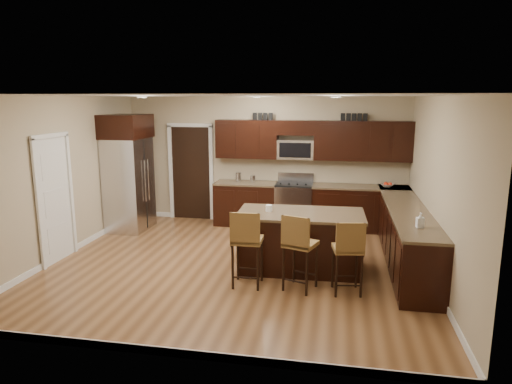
% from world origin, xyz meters
% --- Properties ---
extents(floor, '(6.00, 6.00, 0.00)m').
position_xyz_m(floor, '(0.00, 0.00, 0.00)').
color(floor, brown).
rests_on(floor, ground).
extents(ceiling, '(6.00, 6.00, 0.00)m').
position_xyz_m(ceiling, '(0.00, 0.00, 2.70)').
color(ceiling, silver).
rests_on(ceiling, wall_back).
extents(wall_back, '(6.00, 0.00, 6.00)m').
position_xyz_m(wall_back, '(0.00, 2.75, 1.35)').
color(wall_back, tan).
rests_on(wall_back, floor).
extents(wall_left, '(0.00, 5.50, 5.50)m').
position_xyz_m(wall_left, '(-3.00, 0.00, 1.35)').
color(wall_left, tan).
rests_on(wall_left, floor).
extents(wall_right, '(0.00, 5.50, 5.50)m').
position_xyz_m(wall_right, '(3.00, 0.00, 1.35)').
color(wall_right, tan).
rests_on(wall_right, floor).
extents(base_cabinets, '(4.02, 3.96, 0.92)m').
position_xyz_m(base_cabinets, '(1.90, 1.45, 0.46)').
color(base_cabinets, black).
rests_on(base_cabinets, floor).
extents(upper_cabinets, '(4.00, 0.33, 0.80)m').
position_xyz_m(upper_cabinets, '(1.04, 2.58, 1.84)').
color(upper_cabinets, black).
rests_on(upper_cabinets, wall_back).
extents(range, '(0.76, 0.64, 1.11)m').
position_xyz_m(range, '(0.68, 2.45, 0.47)').
color(range, silver).
rests_on(range, floor).
extents(microwave, '(0.76, 0.31, 0.40)m').
position_xyz_m(microwave, '(0.68, 2.60, 1.62)').
color(microwave, silver).
rests_on(microwave, upper_cabinets).
extents(doorway, '(0.85, 0.03, 2.06)m').
position_xyz_m(doorway, '(-1.65, 2.73, 1.03)').
color(doorway, black).
rests_on(doorway, floor).
extents(pantry_door, '(0.03, 0.80, 2.04)m').
position_xyz_m(pantry_door, '(-2.98, -0.30, 1.02)').
color(pantry_door, white).
rests_on(pantry_door, floor).
extents(letter_decor, '(2.20, 0.03, 0.15)m').
position_xyz_m(letter_decor, '(0.90, 2.58, 2.29)').
color(letter_decor, black).
rests_on(letter_decor, upper_cabinets).
extents(island, '(1.99, 1.09, 0.92)m').
position_xyz_m(island, '(1.02, 0.03, 0.43)').
color(island, black).
rests_on(island, floor).
extents(stool_left, '(0.43, 0.43, 1.13)m').
position_xyz_m(stool_left, '(0.33, -0.82, 0.70)').
color(stool_left, olive).
rests_on(stool_left, floor).
extents(stool_mid, '(0.52, 0.52, 1.10)m').
position_xyz_m(stool_mid, '(1.07, -0.81, 0.69)').
color(stool_mid, olive).
rests_on(stool_mid, floor).
extents(stool_right, '(0.45, 0.45, 1.05)m').
position_xyz_m(stool_right, '(1.75, -0.81, 0.66)').
color(stool_right, olive).
rests_on(stool_right, floor).
extents(refrigerator, '(0.79, 1.00, 2.35)m').
position_xyz_m(refrigerator, '(-2.62, 1.66, 1.20)').
color(refrigerator, silver).
rests_on(refrigerator, floor).
extents(floor_mat, '(1.04, 0.80, 0.01)m').
position_xyz_m(floor_mat, '(1.32, 1.69, 0.01)').
color(floor_mat, olive).
rests_on(floor_mat, floor).
extents(fruit_bowl, '(0.31, 0.31, 0.06)m').
position_xyz_m(fruit_bowl, '(2.54, 2.45, 0.95)').
color(fruit_bowl, silver).
rests_on(fruit_bowl, base_cabinets).
extents(soap_bottle, '(0.11, 0.11, 0.21)m').
position_xyz_m(soap_bottle, '(2.70, -0.51, 1.03)').
color(soap_bottle, '#B2B2B2').
rests_on(soap_bottle, base_cabinets).
extents(canister_tall, '(0.12, 0.12, 0.21)m').
position_xyz_m(canister_tall, '(-0.51, 2.45, 1.02)').
color(canister_tall, silver).
rests_on(canister_tall, base_cabinets).
extents(canister_short, '(0.11, 0.11, 0.15)m').
position_xyz_m(canister_short, '(-0.20, 2.45, 1.00)').
color(canister_short, silver).
rests_on(canister_short, base_cabinets).
extents(island_jar, '(0.10, 0.10, 0.10)m').
position_xyz_m(island_jar, '(0.52, 0.03, 0.97)').
color(island_jar, white).
rests_on(island_jar, island).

